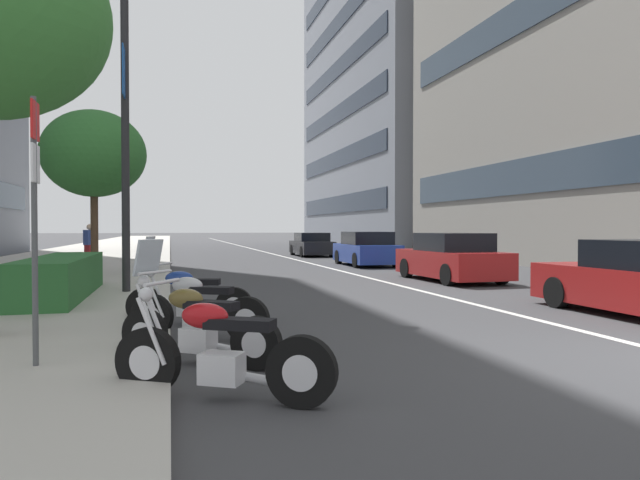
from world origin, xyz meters
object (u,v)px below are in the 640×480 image
(pedestrian_on_plaza, at_px, (90,245))
(parking_sign_by_curb, at_px, (35,198))
(car_mid_block_traffic, at_px, (366,250))
(street_tree_by_lamp_post, at_px, (94,154))
(car_following_behind, at_px, (451,259))
(motorcycle_under_tarp, at_px, (220,356))
(motorcycle_far_end_row, at_px, (197,311))
(street_lamp_with_banners, at_px, (137,55))
(car_far_down_avenue, at_px, (312,245))
(motorcycle_nearest_camera, at_px, (187,298))
(motorcycle_second_in_row, at_px, (195,327))

(pedestrian_on_plaza, bearing_deg, parking_sign_by_curb, -44.13)
(car_mid_block_traffic, distance_m, street_tree_by_lamp_post, 11.80)
(parking_sign_by_curb, bearing_deg, car_following_behind, -46.35)
(motorcycle_under_tarp, height_order, car_mid_block_traffic, car_mid_block_traffic)
(motorcycle_far_end_row, bearing_deg, street_lamp_with_banners, -51.51)
(car_following_behind, xyz_separation_m, car_far_down_avenue, (16.12, 0.40, -0.04))
(car_mid_block_traffic, relative_size, parking_sign_by_curb, 1.49)
(motorcycle_far_end_row, relative_size, pedestrian_on_plaza, 1.19)
(motorcycle_far_end_row, distance_m, pedestrian_on_plaza, 15.24)
(parking_sign_by_curb, distance_m, pedestrian_on_plaza, 16.71)
(parking_sign_by_curb, relative_size, pedestrian_on_plaza, 1.76)
(street_tree_by_lamp_post, xyz_separation_m, pedestrian_on_plaza, (4.81, 0.75, -2.87))
(motorcycle_far_end_row, relative_size, motorcycle_nearest_camera, 0.93)
(street_tree_by_lamp_post, bearing_deg, motorcycle_under_tarp, -168.57)
(car_mid_block_traffic, relative_size, pedestrian_on_plaza, 2.61)
(motorcycle_second_in_row, height_order, car_following_behind, motorcycle_second_in_row)
(motorcycle_far_end_row, bearing_deg, pedestrian_on_plaza, -49.99)
(car_mid_block_traffic, height_order, parking_sign_by_curb, parking_sign_by_curb)
(car_mid_block_traffic, bearing_deg, motorcycle_under_tarp, 157.95)
(car_mid_block_traffic, distance_m, car_far_down_avenue, 8.77)
(motorcycle_second_in_row, xyz_separation_m, motorcycle_nearest_camera, (2.84, 0.01, 0.00))
(motorcycle_nearest_camera, distance_m, car_far_down_avenue, 23.46)
(parking_sign_by_curb, distance_m, street_tree_by_lamp_post, 11.99)
(motorcycle_far_end_row, height_order, motorcycle_nearest_camera, motorcycle_nearest_camera)
(motorcycle_second_in_row, xyz_separation_m, car_far_down_avenue, (25.03, -7.60, 0.20))
(motorcycle_second_in_row, relative_size, motorcycle_far_end_row, 0.94)
(car_following_behind, height_order, car_mid_block_traffic, car_following_behind)
(motorcycle_under_tarp, distance_m, street_tree_by_lamp_post, 13.74)
(motorcycle_far_end_row, relative_size, car_following_behind, 0.45)
(motorcycle_second_in_row, height_order, parking_sign_by_curb, parking_sign_by_curb)
(car_far_down_avenue, bearing_deg, pedestrian_on_plaza, 129.81)
(car_mid_block_traffic, bearing_deg, car_following_behind, -177.53)
(parking_sign_by_curb, height_order, street_lamp_with_banners, street_lamp_with_banners)
(car_far_down_avenue, bearing_deg, motorcycle_second_in_row, 164.09)
(car_following_behind, bearing_deg, pedestrian_on_plaza, 55.55)
(motorcycle_under_tarp, height_order, street_lamp_with_banners, street_lamp_with_banners)
(street_lamp_with_banners, bearing_deg, pedestrian_on_plaza, 13.46)
(motorcycle_far_end_row, relative_size, street_lamp_with_banners, 0.21)
(motorcycle_far_end_row, xyz_separation_m, parking_sign_by_curb, (-1.75, 1.74, 1.50))
(car_far_down_avenue, bearing_deg, parking_sign_by_curb, 160.92)
(motorcycle_far_end_row, height_order, car_following_behind, car_following_behind)
(motorcycle_nearest_camera, distance_m, car_following_behind, 10.05)
(car_following_behind, height_order, street_lamp_with_banners, street_lamp_with_banners)
(street_tree_by_lamp_post, bearing_deg, parking_sign_by_curb, -175.97)
(motorcycle_under_tarp, relative_size, motorcycle_far_end_row, 1.02)
(motorcycle_nearest_camera, xyz_separation_m, car_far_down_avenue, (22.19, -7.61, 0.20))
(motorcycle_second_in_row, distance_m, pedestrian_on_plaza, 16.64)
(car_following_behind, distance_m, car_mid_block_traffic, 7.36)
(car_mid_block_traffic, bearing_deg, street_tree_by_lamp_post, 116.04)
(car_following_behind, xyz_separation_m, pedestrian_on_plaza, (7.41, 11.23, 0.28))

